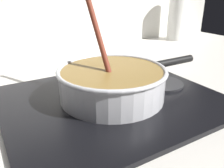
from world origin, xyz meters
TOP-DOWN VIEW (x-y plane):
  - ground at (0.00, 0.00)m, footprint 2.40×1.60m
  - hob_plate at (0.09, 0.15)m, footprint 0.56×0.48m
  - burner_ring at (0.09, 0.15)m, footprint 0.20×0.20m
  - spare_burner at (0.27, 0.15)m, footprint 0.13×0.13m
  - cooking_pan at (0.09, 0.15)m, footprint 0.43×0.29m
  - paper_towel_roll at (0.84, 0.67)m, footprint 0.10×0.10m

SIDE VIEW (x-z plane):
  - ground at x=0.00m, z-range -0.04..0.00m
  - hob_plate at x=0.09m, z-range 0.00..0.01m
  - spare_burner at x=0.27m, z-range 0.01..0.02m
  - burner_ring at x=0.09m, z-range 0.01..0.02m
  - cooking_pan at x=0.09m, z-range -0.09..0.20m
  - paper_towel_roll at x=0.84m, z-range 0.00..0.26m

